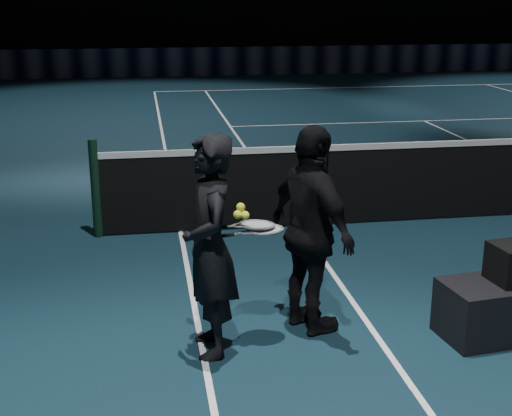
{
  "coord_description": "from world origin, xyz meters",
  "views": [
    {
      "loc": [
        -5.87,
        -7.69,
        2.62
      ],
      "look_at": [
        -5.06,
        -2.71,
        1.08
      ],
      "focal_mm": 50.0,
      "sensor_mm": 36.0,
      "label": 1
    }
  ],
  "objects_px": {
    "player_a": "(210,247)",
    "racket_lower": "(265,230)",
    "racket_upper": "(257,225)",
    "tennis_balls": "(241,213)",
    "player_b": "(312,231)"
  },
  "relations": [
    {
      "from": "player_b",
      "to": "racket_lower",
      "type": "distance_m",
      "value": 0.41
    },
    {
      "from": "player_a",
      "to": "racket_lower",
      "type": "xyz_separation_m",
      "value": [
        0.43,
        0.12,
        0.07
      ]
    },
    {
      "from": "player_a",
      "to": "player_b",
      "type": "height_order",
      "value": "same"
    },
    {
      "from": "player_a",
      "to": "player_b",
      "type": "relative_size",
      "value": 1.0
    },
    {
      "from": "player_b",
      "to": "racket_upper",
      "type": "distance_m",
      "value": 0.46
    },
    {
      "from": "player_b",
      "to": "racket_lower",
      "type": "xyz_separation_m",
      "value": [
        -0.38,
        -0.11,
        0.07
      ]
    },
    {
      "from": "racket_lower",
      "to": "racket_upper",
      "type": "height_order",
      "value": "racket_upper"
    },
    {
      "from": "tennis_balls",
      "to": "player_b",
      "type": "bearing_deg",
      "value": 15.38
    },
    {
      "from": "racket_lower",
      "to": "racket_upper",
      "type": "relative_size",
      "value": 1.0
    },
    {
      "from": "racket_upper",
      "to": "player_a",
      "type": "bearing_deg",
      "value": -178.29
    },
    {
      "from": "player_a",
      "to": "player_b",
      "type": "bearing_deg",
      "value": 100.87
    },
    {
      "from": "player_a",
      "to": "racket_upper",
      "type": "height_order",
      "value": "player_a"
    },
    {
      "from": "player_b",
      "to": "racket_upper",
      "type": "height_order",
      "value": "player_b"
    },
    {
      "from": "player_b",
      "to": "racket_upper",
      "type": "xyz_separation_m",
      "value": [
        -0.44,
        -0.08,
        0.1
      ]
    },
    {
      "from": "player_a",
      "to": "racket_upper",
      "type": "distance_m",
      "value": 0.41
    }
  ]
}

